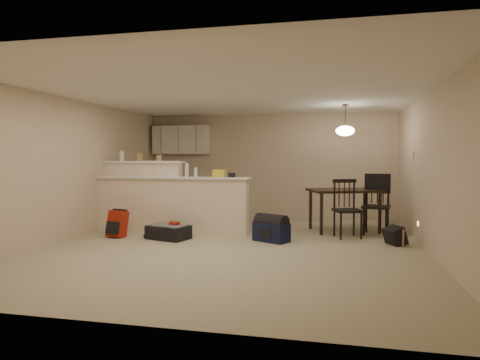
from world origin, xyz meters
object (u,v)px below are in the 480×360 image
(dining_chair_near, at_px, (348,209))
(navy_duffel, at_px, (271,232))
(suitcase, at_px, (168,232))
(red_backpack, at_px, (117,224))
(black_daypack, at_px, (395,236))
(dining_table, at_px, (344,194))
(pendant_lamp, at_px, (345,130))
(dining_chair_far, at_px, (376,205))

(dining_chair_near, bearing_deg, navy_duffel, -172.81)
(dining_chair_near, bearing_deg, suitcase, 175.82)
(suitcase, relative_size, navy_duffel, 1.20)
(dining_chair_near, distance_m, red_backpack, 4.21)
(dining_chair_near, distance_m, navy_duffel, 1.49)
(navy_duffel, bearing_deg, black_daypack, 32.06)
(red_backpack, distance_m, navy_duffel, 2.82)
(red_backpack, bearing_deg, dining_table, 32.79)
(pendant_lamp, height_order, navy_duffel, pendant_lamp)
(navy_duffel, bearing_deg, pendant_lamp, 74.42)
(dining_chair_far, height_order, suitcase, dining_chair_far)
(dining_chair_near, bearing_deg, dining_table, 75.23)
(suitcase, bearing_deg, red_backpack, -161.79)
(dining_table, relative_size, navy_duffel, 2.60)
(pendant_lamp, relative_size, dining_chair_far, 0.55)
(dining_table, relative_size, dining_chair_far, 1.38)
(pendant_lamp, relative_size, suitcase, 0.87)
(black_daypack, bearing_deg, dining_chair_far, -12.49)
(dining_table, xyz_separation_m, dining_chair_near, (0.05, -0.69, -0.20))
(navy_duffel, distance_m, black_daypack, 2.06)
(dining_table, relative_size, red_backpack, 3.22)
(navy_duffel, bearing_deg, dining_table, 74.42)
(pendant_lamp, bearing_deg, dining_chair_far, -23.09)
(dining_table, distance_m, pendant_lamp, 1.26)
(dining_table, height_order, dining_chair_near, dining_chair_near)
(pendant_lamp, bearing_deg, dining_table, -90.00)
(black_daypack, bearing_deg, dining_table, 8.47)
(dining_table, height_order, navy_duffel, dining_table)
(navy_duffel, relative_size, black_daypack, 1.80)
(dining_table, distance_m, dining_chair_near, 0.72)
(suitcase, height_order, black_daypack, black_daypack)
(dining_chair_near, distance_m, black_daypack, 0.97)
(dining_chair_far, distance_m, navy_duffel, 2.17)
(dining_chair_far, height_order, navy_duffel, dining_chair_far)
(suitcase, distance_m, red_backpack, 0.99)
(suitcase, height_order, navy_duffel, navy_duffel)
(red_backpack, bearing_deg, black_daypack, 16.35)
(dining_chair_far, relative_size, black_daypack, 3.39)
(dining_chair_far, xyz_separation_m, black_daypack, (0.22, -0.93, -0.42))
(dining_table, xyz_separation_m, pendant_lamp, (0.00, 0.00, 1.26))
(dining_chair_far, relative_size, red_backpack, 2.33)
(dining_chair_near, bearing_deg, red_backpack, 172.85)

